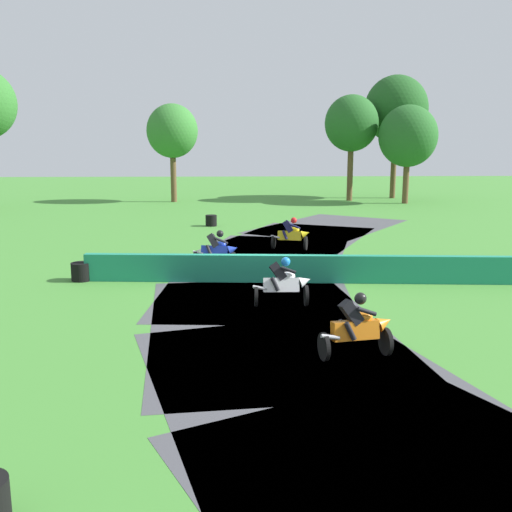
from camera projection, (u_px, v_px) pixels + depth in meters
ground_plane at (254, 282)px, 19.22m from camera, size 120.00×120.00×0.00m
track_asphalt at (304, 282)px, 19.17m from camera, size 12.73×36.96×0.01m
safety_barrier at (438, 270)px, 18.93m from camera, size 23.06×1.99×0.90m
motorcycle_lead_yellow at (292, 234)px, 24.91m from camera, size 1.72×1.10×1.43m
motorcycle_chase_blue at (217, 250)px, 21.40m from camera, size 1.72×1.07×1.43m
motorcycle_trailing_white at (284, 283)px, 16.39m from camera, size 1.68×0.86×1.42m
motorcycle_fourth_orange at (358, 327)px, 12.41m from camera, size 1.68×0.95×1.42m
tire_stack_near at (211, 221)px, 31.93m from camera, size 0.61×0.61×0.60m
tire_stack_mid_a at (81, 272)px, 19.34m from camera, size 0.66×0.66×0.60m
tree_far_left at (396, 109)px, 46.71m from camera, size 5.02×5.02×9.75m
tree_far_right at (408, 136)px, 42.90m from camera, size 4.28×4.28×7.19m
tree_mid_rise at (172, 131)px, 43.98m from camera, size 3.83×3.83×7.35m
tree_behind_barrier at (352, 124)px, 44.80m from camera, size 4.09×4.09×8.07m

